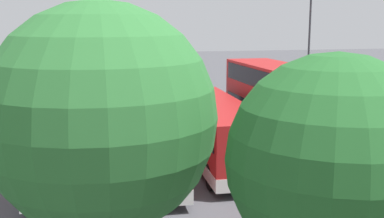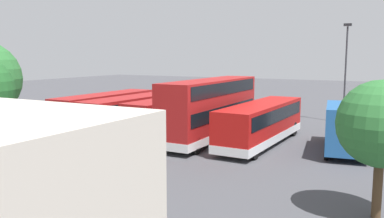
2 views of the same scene
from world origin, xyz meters
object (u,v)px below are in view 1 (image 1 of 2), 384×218
car_hatchback_silver (21,119)px  lamp_post_tall (309,39)px  bus_single_deck_fifth (62,137)px  bus_double_decker_second (288,111)px  waste_bin_yellow (194,101)px  bus_single_deck_near_end (355,123)px  bus_single_deck_fourth (144,137)px  bus_single_deck_third (216,129)px

car_hatchback_silver → lamp_post_tall: 21.97m
car_hatchback_silver → bus_single_deck_fifth: bearing=106.8°
bus_double_decker_second → waste_bin_yellow: bus_double_decker_second is taller
lamp_post_tall → waste_bin_yellow: size_ratio=9.75×
bus_single_deck_near_end → bus_single_deck_fourth: size_ratio=1.08×
car_hatchback_silver → lamp_post_tall: lamp_post_tall is taller
lamp_post_tall → bus_single_deck_fifth: bearing=33.9°
bus_single_deck_fourth → waste_bin_yellow: (-6.11, -15.39, -1.15)m
car_hatchback_silver → bus_single_deck_fourth: bearing=122.2°
bus_single_deck_third → car_hatchback_silver: bearing=-43.5°
bus_single_deck_near_end → bus_single_deck_fifth: size_ratio=1.01×
bus_single_deck_third → bus_single_deck_fourth: size_ratio=0.99×
bus_single_deck_third → lamp_post_tall: bearing=-131.7°
bus_single_deck_third → car_hatchback_silver: 13.83m
car_hatchback_silver → waste_bin_yellow: car_hatchback_silver is taller
bus_single_deck_fifth → lamp_post_tall: 22.52m
bus_single_deck_fifth → waste_bin_yellow: (-9.72, -14.48, -1.15)m
bus_single_deck_near_end → car_hatchback_silver: size_ratio=2.32×
bus_single_deck_near_end → bus_single_deck_third: same height
bus_single_deck_third → lamp_post_tall: size_ratio=1.14×
bus_single_deck_near_end → lamp_post_tall: 13.89m
bus_double_decker_second → bus_single_deck_fifth: bus_double_decker_second is taller
bus_single_deck_fourth → bus_single_deck_fifth: (3.62, -0.91, 0.00)m
bus_single_deck_fourth → car_hatchback_silver: size_ratio=2.15×
bus_double_decker_second → waste_bin_yellow: size_ratio=12.65×
bus_single_deck_near_end → bus_single_deck_fifth: (14.62, -0.43, -0.00)m
car_hatchback_silver → lamp_post_tall: bearing=-171.7°
bus_double_decker_second → bus_single_deck_third: (3.54, -0.44, -0.83)m
bus_single_deck_third → bus_single_deck_fourth: (3.59, 0.70, 0.00)m
bus_single_deck_third → bus_single_deck_fifth: same height
bus_single_deck_third → lamp_post_tall: (-11.24, -12.60, 3.71)m
bus_double_decker_second → car_hatchback_silver: bus_double_decker_second is taller
bus_double_decker_second → lamp_post_tall: (-7.70, -13.05, 2.88)m
bus_double_decker_second → bus_single_deck_fourth: size_ratio=1.13×
bus_double_decker_second → lamp_post_tall: lamp_post_tall is taller
bus_double_decker_second → bus_single_deck_fifth: 10.79m
bus_single_deck_near_end → bus_single_deck_fifth: bearing=-1.7°
bus_single_deck_fourth → car_hatchback_silver: (6.42, -10.20, -0.92)m
bus_single_deck_near_end → bus_single_deck_fifth: same height
bus_double_decker_second → bus_single_deck_third: bearing=-7.2°
bus_single_deck_third → waste_bin_yellow: (-2.52, -14.69, -1.15)m
car_hatchback_silver → waste_bin_yellow: (-12.53, -5.19, -0.23)m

